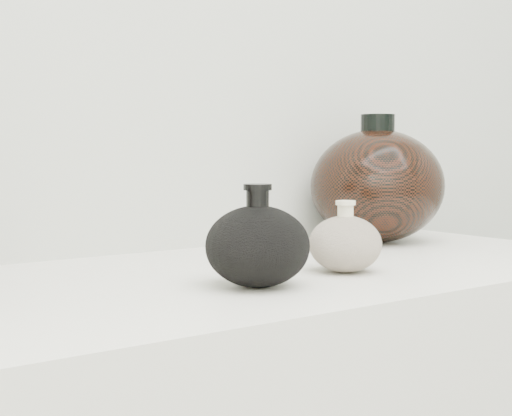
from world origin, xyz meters
TOP-DOWN VIEW (x-y plane):
  - black_gourd_vase at (-0.04, 0.85)m, footprint 0.13×0.13m
  - cream_gourd_vase at (0.11, 0.87)m, footprint 0.11×0.11m
  - right_round_pot at (0.38, 1.08)m, footprint 0.27×0.27m

SIDE VIEW (x-z plane):
  - cream_gourd_vase at x=0.11m, z-range 0.89..0.99m
  - black_gourd_vase at x=-0.04m, z-range 0.89..1.01m
  - right_round_pot at x=0.38m, z-range 0.89..1.12m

